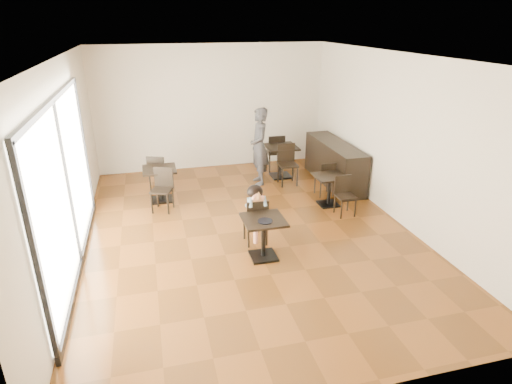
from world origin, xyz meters
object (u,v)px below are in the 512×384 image
object	(u,v)px
chair_back_a	(275,152)
child	(255,215)
chair_mid_a	(324,178)
child_table	(263,238)
adult_patron	(259,147)
cafe_table_mid	(329,190)
chair_left_a	(159,173)
cafe_table_back	(281,161)
chair_back_b	(288,165)
chair_left_b	(162,190)
cafe_table_left	(161,185)
child_chair	(255,220)
chair_mid_b	(346,197)

from	to	relation	value
chair_back_a	child	bearing A→B (deg)	70.35
chair_mid_a	child_table	bearing A→B (deg)	45.81
child_table	chair_back_a	xyz separation A→B (m)	(1.49, 4.29, 0.13)
adult_patron	chair_mid_a	xyz separation A→B (m)	(1.23, -1.11, -0.52)
cafe_table_mid	chair_left_a	bearing A→B (deg)	154.07
cafe_table_back	chair_back_b	distance (m)	0.56
cafe_table_back	chair_back_b	size ratio (longest dim) A/B	0.83
child	adult_patron	distance (m)	3.03
cafe_table_mid	child_table	bearing A→B (deg)	-137.78
adult_patron	chair_left_b	xyz separation A→B (m)	(-2.38, -1.06, -0.48)
cafe_table_left	cafe_table_back	bearing A→B (deg)	15.04
cafe_table_back	chair_mid_a	xyz separation A→B (m)	(0.58, -1.41, 0.00)
child_chair	chair_back_b	xyz separation A→B (m)	(1.49, 2.64, 0.05)
chair_mid_a	chair_mid_b	distance (m)	1.10
chair_left_a	chair_back_a	xyz separation A→B (m)	(3.03, 0.81, 0.04)
child_table	chair_mid_a	xyz separation A→B (m)	(2.07, 2.32, 0.04)
chair_mid_b	chair_left_b	bearing A→B (deg)	159.88
chair_back_a	chair_back_b	world-z (taller)	same
cafe_table_mid	cafe_table_left	xyz separation A→B (m)	(-3.50, 1.15, 0.04)
cafe_table_left	child_table	bearing A→B (deg)	-62.13
child_chair	cafe_table_mid	xyz separation A→B (m)	(1.95, 1.22, -0.10)
chair_back_b	chair_mid_b	bearing A→B (deg)	-71.40
child	chair_back_a	distance (m)	4.02
cafe_table_mid	cafe_table_back	bearing A→B (deg)	103.35
cafe_table_left	chair_left_b	size ratio (longest dim) A/B	0.83
chair_mid_b	chair_back_a	distance (m)	3.12
cafe_table_back	cafe_table_mid	bearing A→B (deg)	-76.65
cafe_table_back	child	bearing A→B (deg)	-115.00
child	chair_left_a	distance (m)	3.31
cafe_table_back	chair_left_a	size ratio (longest dim) A/B	0.90
cafe_table_mid	chair_back_b	size ratio (longest dim) A/B	0.69
chair_mid_a	chair_back_a	world-z (taller)	chair_back_a
chair_mid_b	chair_left_a	bearing A→B (deg)	145.64
chair_left_b	chair_back_a	world-z (taller)	chair_back_a
cafe_table_left	chair_left_b	world-z (taller)	chair_left_b
chair_left_b	child	bearing A→B (deg)	-28.14
cafe_table_back	chair_mid_b	xyz separation A→B (m)	(0.58, -2.51, 0.00)
child_table	chair_back_a	world-z (taller)	chair_back_a
adult_patron	chair_left_a	size ratio (longest dim) A/B	2.05
child_table	cafe_table_mid	distance (m)	2.64
cafe_table_left	chair_back_b	size ratio (longest dim) A/B	0.77
cafe_table_back	chair_left_b	xyz separation A→B (m)	(-3.03, -1.36, 0.05)
cafe_table_left	chair_left_a	size ratio (longest dim) A/B	0.83
child_chair	child	distance (m)	0.11
child	cafe_table_back	distance (m)	3.52
child_table	chair_mid_b	world-z (taller)	chair_mid_b
child_table	child	xyz separation A→B (m)	(0.00, 0.55, 0.19)
cafe_table_mid	chair_back_a	size ratio (longest dim) A/B	0.69
adult_patron	chair_mid_b	xyz separation A→B (m)	(1.23, -2.21, -0.52)
cafe_table_mid	cafe_table_back	size ratio (longest dim) A/B	0.83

